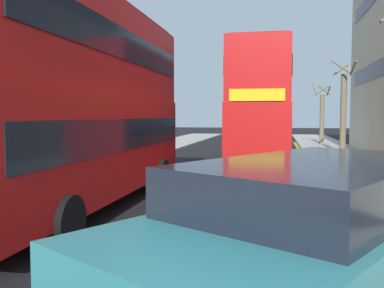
% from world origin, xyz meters
% --- Properties ---
extents(sidewalk_left, '(4.00, 80.00, 0.14)m').
position_xyz_m(sidewalk_left, '(-6.50, 16.00, 0.07)').
color(sidewalk_left, '#9E9991').
rests_on(sidewalk_left, ground).
extents(kerb_line_outer, '(0.10, 56.00, 0.01)m').
position_xyz_m(kerb_line_outer, '(4.40, 14.00, 0.00)').
color(kerb_line_outer, yellow).
rests_on(kerb_line_outer, ground).
extents(kerb_line_inner, '(0.10, 56.00, 0.01)m').
position_xyz_m(kerb_line_inner, '(4.24, 14.00, 0.00)').
color(kerb_line_inner, yellow).
rests_on(kerb_line_inner, ground).
extents(double_decker_bus_away, '(2.82, 10.81, 5.64)m').
position_xyz_m(double_decker_bus_away, '(-2.46, 10.80, 3.03)').
color(double_decker_bus_away, red).
rests_on(double_decker_bus_away, ground).
extents(double_decker_bus_oncoming, '(2.85, 10.83, 5.64)m').
position_xyz_m(double_decker_bus_oncoming, '(1.92, 20.99, 3.03)').
color(double_decker_bus_oncoming, red).
rests_on(double_decker_bus_oncoming, ground).
extents(taxi_minivan, '(4.03, 5.09, 2.12)m').
position_xyz_m(taxi_minivan, '(3.01, 4.13, 1.07)').
color(taxi_minivan, teal).
rests_on(taxi_minivan, ground).
extents(street_tree_near, '(1.54, 1.55, 5.92)m').
position_xyz_m(street_tree_near, '(6.81, 28.61, 2.86)').
color(street_tree_near, '#6B6047').
rests_on(street_tree_near, sidewalk_right).
extents(street_tree_distant, '(1.49, 1.46, 5.15)m').
position_xyz_m(street_tree_distant, '(6.39, 37.69, 2.53)').
color(street_tree_distant, '#6B6047').
rests_on(street_tree_distant, sidewalk_right).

